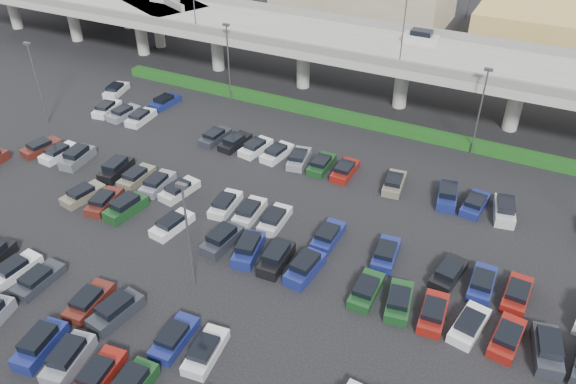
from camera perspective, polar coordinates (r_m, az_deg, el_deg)
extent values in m
plane|color=black|center=(52.65, -4.53, -4.10)|extent=(280.00, 280.00, 0.00)
cube|color=gray|center=(74.75, 8.06, 14.37)|extent=(150.00, 13.00, 1.10)
cube|color=slate|center=(68.85, 6.32, 13.62)|extent=(150.00, 0.50, 1.00)
cube|color=slate|center=(80.04, 9.71, 16.40)|extent=(150.00, 0.50, 1.00)
cylinder|color=gray|center=(113.50, -26.14, 16.35)|extent=(1.80, 1.80, 6.70)
cylinder|color=gray|center=(103.17, -20.95, 15.97)|extent=(1.80, 1.80, 6.70)
cube|color=slate|center=(102.31, -21.33, 17.62)|extent=(2.60, 9.75, 0.50)
cylinder|color=gray|center=(93.79, -14.69, 15.33)|extent=(1.80, 1.80, 6.70)
cube|color=slate|center=(92.84, -14.99, 17.16)|extent=(2.60, 9.75, 0.50)
cylinder|color=gray|center=(85.69, -7.21, 14.34)|extent=(1.80, 1.80, 6.70)
cube|color=slate|center=(84.65, -7.37, 16.34)|extent=(2.60, 9.75, 0.50)
cylinder|color=gray|center=(79.24, 1.56, 12.87)|extent=(1.80, 1.80, 6.70)
cube|color=slate|center=(78.12, 1.60, 15.01)|extent=(2.60, 9.75, 0.50)
cylinder|color=gray|center=(74.89, 11.47, 10.83)|extent=(1.80, 1.80, 6.70)
cube|color=slate|center=(73.70, 11.76, 13.06)|extent=(2.60, 9.75, 0.50)
cylinder|color=gray|center=(73.01, 22.07, 8.26)|extent=(1.80, 1.80, 6.70)
cube|color=slate|center=(71.79, 22.62, 10.50)|extent=(2.60, 9.75, 0.50)
cube|color=silver|center=(75.59, 13.35, 14.89)|extent=(4.40, 1.82, 1.05)
cube|color=black|center=(75.33, 13.43, 15.48)|extent=(2.60, 1.60, 0.65)
cylinder|color=#4E4E53|center=(77.77, -9.57, 18.58)|extent=(0.14, 0.14, 8.00)
cylinder|color=#4E4E53|center=(66.11, 11.59, 15.47)|extent=(0.14, 0.14, 8.00)
cylinder|color=gray|center=(106.79, -16.15, 17.45)|extent=(1.60, 1.60, 6.70)
cylinder|color=gray|center=(96.29, -13.04, 16.07)|extent=(1.60, 1.60, 6.70)
cube|color=#123E12|center=(71.37, 5.70, 7.63)|extent=(66.00, 1.60, 1.10)
cube|color=navy|center=(45.95, -23.84, -14.10)|extent=(2.43, 4.62, 1.05)
cube|color=black|center=(45.37, -24.08, -13.41)|extent=(1.96, 2.80, 0.65)
cube|color=gray|center=(44.32, -21.36, -15.57)|extent=(2.56, 4.65, 1.05)
cube|color=black|center=(43.72, -21.59, -14.88)|extent=(2.03, 2.84, 0.65)
cube|color=maroon|center=(42.88, -18.64, -17.22)|extent=(2.36, 4.59, 0.82)
cube|color=black|center=(42.33, -18.98, -16.86)|extent=(1.88, 2.48, 0.50)
cube|color=black|center=(40.76, -15.92, -18.05)|extent=(1.76, 2.69, 0.65)
cube|color=white|center=(53.28, -25.98, -7.14)|extent=(2.14, 4.52, 0.82)
cube|color=black|center=(52.82, -26.31, -6.75)|extent=(1.77, 2.41, 0.50)
cube|color=#272A33|center=(51.44, -23.98, -8.19)|extent=(1.87, 4.42, 0.82)
cube|color=black|center=(50.96, -24.31, -7.80)|extent=(1.63, 2.32, 0.50)
cube|color=#521C15|center=(48.02, -19.52, -10.48)|extent=(2.19, 4.54, 0.82)
cube|color=black|center=(47.50, -19.83, -10.08)|extent=(1.79, 2.43, 0.50)
cube|color=#272A33|center=(46.37, -17.05, -11.62)|extent=(2.43, 4.61, 1.05)
cube|color=black|center=(45.80, -17.22, -10.91)|extent=(1.96, 2.80, 0.65)
cube|color=navy|center=(43.68, -11.44, -14.37)|extent=(2.07, 4.50, 0.82)
cube|color=black|center=(43.12, -11.70, -13.99)|extent=(1.73, 2.39, 0.50)
cube|color=silver|center=(42.50, -8.34, -15.76)|extent=(2.31, 4.58, 0.82)
cube|color=black|center=(41.92, -8.57, -15.39)|extent=(1.85, 2.47, 0.50)
cube|color=#6F6957|center=(60.28, -20.08, -0.28)|extent=(2.55, 4.65, 0.82)
cube|color=black|center=(59.83, -20.33, 0.11)|extent=(1.97, 2.54, 0.50)
cube|color=#521C15|center=(58.52, -18.16, -0.98)|extent=(2.53, 4.64, 0.82)
cube|color=black|center=(58.07, -18.40, -0.58)|extent=(1.97, 2.54, 0.50)
cube|color=#163F1C|center=(56.79, -16.14, -1.62)|extent=(2.35, 4.59, 1.05)
cube|color=black|center=(56.32, -16.27, -0.95)|extent=(1.91, 2.78, 0.65)
cube|color=white|center=(53.77, -11.67, -3.31)|extent=(2.38, 4.60, 0.82)
cube|color=black|center=(53.28, -11.87, -2.90)|extent=(1.89, 2.49, 0.50)
cube|color=#272A33|center=(51.03, -6.71, -4.97)|extent=(2.24, 4.56, 1.05)
cube|color=black|center=(50.51, -6.77, -4.25)|extent=(1.85, 2.74, 0.65)
cube|color=navy|center=(49.87, -4.02, -5.89)|extent=(2.62, 4.66, 1.05)
cube|color=black|center=(49.34, -4.06, -5.17)|extent=(2.06, 2.86, 0.65)
cube|color=black|center=(48.83, -1.20, -6.85)|extent=(2.03, 4.48, 1.05)
cube|color=black|center=(48.29, -1.22, -6.12)|extent=(1.72, 2.67, 0.65)
cube|color=navy|center=(47.93, 1.74, -7.83)|extent=(2.19, 4.54, 1.05)
cube|color=black|center=(47.38, 1.76, -7.10)|extent=(1.82, 2.73, 0.65)
cube|color=#163F1C|center=(46.65, 7.96, -9.91)|extent=(1.86, 4.42, 0.82)
cube|color=black|center=(46.08, 7.93, -9.51)|extent=(1.62, 2.31, 0.50)
cube|color=#163F1C|center=(46.20, 11.21, -10.89)|extent=(2.51, 4.64, 0.82)
cube|color=black|center=(45.62, 11.23, -10.50)|extent=(1.95, 2.53, 0.50)
cube|color=maroon|center=(45.91, 14.54, -11.85)|extent=(2.15, 4.52, 0.82)
cube|color=black|center=(45.33, 14.59, -11.47)|extent=(1.77, 2.41, 0.50)
cube|color=white|center=(45.79, 17.92, -12.79)|extent=(2.57, 4.65, 0.82)
cube|color=black|center=(45.20, 18.02, -12.41)|extent=(1.98, 2.55, 0.50)
cube|color=maroon|center=(45.83, 21.34, -13.68)|extent=(2.31, 4.58, 0.82)
cube|color=black|center=(45.24, 21.47, -13.32)|extent=(1.85, 2.47, 0.50)
cube|color=#272A33|center=(45.95, 24.79, -14.42)|extent=(2.64, 4.67, 1.05)
cube|color=black|center=(45.38, 25.05, -13.73)|extent=(2.07, 2.86, 0.65)
cube|color=#521C15|center=(70.45, -23.75, 4.13)|extent=(2.62, 4.66, 0.82)
cube|color=black|center=(70.06, -23.99, 4.49)|extent=(2.01, 2.56, 0.50)
cube|color=white|center=(68.52, -22.21, 3.65)|extent=(2.12, 4.52, 0.82)
cube|color=black|center=(68.11, -22.44, 4.03)|extent=(1.76, 2.41, 0.50)
cube|color=#5B5D63|center=(66.59, -20.59, 3.24)|extent=(2.33, 4.59, 1.05)
cube|color=black|center=(66.19, -20.74, 3.84)|extent=(1.90, 2.77, 0.65)
cube|color=black|center=(63.02, -17.05, 2.14)|extent=(2.27, 4.57, 1.05)
cube|color=black|center=(62.61, -17.17, 2.77)|extent=(1.87, 2.75, 0.65)
cube|color=#6F6957|center=(61.41, -15.11, 1.45)|extent=(1.83, 4.40, 0.82)
cube|color=black|center=(60.96, -15.31, 1.85)|extent=(1.60, 2.30, 0.50)
cube|color=gray|center=(59.82, -13.09, 0.82)|extent=(2.08, 4.50, 0.82)
cube|color=black|center=(59.36, -13.28, 1.23)|extent=(1.73, 2.39, 0.50)
cube|color=silver|center=(58.32, -10.96, 0.15)|extent=(2.49, 4.63, 0.82)
cube|color=black|center=(57.84, -11.14, 0.56)|extent=(1.94, 2.52, 0.50)
cube|color=silver|center=(55.59, -6.37, -1.29)|extent=(2.24, 4.56, 0.82)
cube|color=black|center=(55.09, -6.52, -0.87)|extent=(1.82, 2.44, 0.50)
cube|color=silver|center=(54.39, -3.91, -2.06)|extent=(2.14, 4.52, 0.82)
cube|color=black|center=(53.88, -4.04, -1.64)|extent=(1.76, 2.41, 0.50)
cube|color=silver|center=(53.30, -1.34, -2.86)|extent=(2.04, 4.49, 0.82)
cube|color=black|center=(52.78, -1.45, -2.44)|extent=(1.72, 2.38, 0.50)
cube|color=navy|center=(51.49, 4.11, -4.53)|extent=(1.84, 4.41, 0.82)
cube|color=black|center=(50.95, 4.05, -4.11)|extent=(1.61, 2.31, 0.50)
cube|color=navy|center=(50.23, 9.91, -6.25)|extent=(2.25, 4.56, 0.82)
cube|color=black|center=(49.67, 9.91, -5.84)|extent=(1.82, 2.45, 0.50)
cube|color=black|center=(49.54, 15.99, -7.98)|extent=(2.54, 4.65, 0.82)
cube|color=black|center=(48.98, 16.05, -7.58)|extent=(1.97, 2.54, 0.50)
cube|color=navy|center=(49.43, 19.09, -8.82)|extent=(1.88, 4.42, 0.82)
cube|color=black|center=(48.86, 19.19, -8.43)|extent=(1.63, 2.32, 0.50)
cube|color=maroon|center=(49.47, 22.21, -9.64)|extent=(2.05, 4.49, 0.82)
cube|color=black|center=(48.90, 22.34, -9.26)|extent=(1.72, 2.38, 0.50)
cube|color=white|center=(76.82, -17.90, 8.00)|extent=(2.52, 4.64, 0.82)
cube|color=black|center=(76.43, -18.08, 8.36)|extent=(1.96, 2.53, 0.50)
cube|color=gray|center=(75.05, -16.34, 7.65)|extent=(2.21, 4.55, 0.82)
cube|color=black|center=(74.65, -16.52, 8.01)|extent=(1.80, 2.44, 0.50)
cube|color=silver|center=(73.34, -14.70, 7.28)|extent=(2.06, 4.49, 0.82)
cube|color=black|center=(72.93, -14.87, 7.65)|extent=(1.73, 2.38, 0.50)
cube|color=#272A33|center=(67.21, -7.41, 5.53)|extent=(2.15, 4.52, 0.82)
cube|color=black|center=(66.76, -7.54, 5.93)|extent=(1.77, 2.41, 0.50)
cube|color=black|center=(65.87, -5.39, 5.03)|extent=(2.33, 4.58, 0.82)
cube|color=black|center=(65.42, -5.51, 5.43)|extent=(1.86, 2.47, 0.50)
cube|color=white|center=(64.62, -3.30, 4.50)|extent=(2.43, 4.61, 0.82)
cube|color=black|center=(64.16, -3.40, 4.91)|extent=(1.91, 2.50, 0.50)
cube|color=white|center=(63.47, -1.13, 3.95)|extent=(2.37, 4.60, 0.82)
cube|color=black|center=(63.00, -1.22, 4.36)|extent=(1.89, 2.49, 0.50)
cube|color=gray|center=(62.42, 1.12, 3.37)|extent=(2.59, 4.66, 0.82)
cube|color=black|center=(61.94, 1.04, 3.78)|extent=(1.99, 2.55, 0.50)
cube|color=#163F1C|center=(61.47, 3.43, 2.76)|extent=(1.89, 4.43, 0.82)
cube|color=black|center=(60.99, 3.38, 3.18)|extent=(1.64, 2.33, 0.50)
cube|color=maroon|center=(60.64, 5.81, 2.14)|extent=(1.84, 4.41, 0.82)
cube|color=black|center=(60.14, 5.77, 2.55)|extent=(1.61, 2.31, 0.50)
cube|color=#6F6957|center=(59.31, 10.74, 0.83)|extent=(2.31, 4.58, 0.82)
cube|color=black|center=(58.81, 10.75, 1.24)|extent=(1.85, 2.47, 0.50)
cube|color=navy|center=(58.41, 15.87, -0.44)|extent=(2.50, 4.63, 1.05)
cube|color=black|center=(57.96, 16.00, 0.22)|extent=(2.00, 2.82, 0.65)
cube|color=navy|center=(58.25, 18.45, -1.23)|extent=(2.29, 4.57, 0.82)
cube|color=black|center=(57.73, 18.53, -0.83)|extent=(1.84, 2.46, 0.50)
cube|color=silver|center=(58.09, 21.09, -1.83)|extent=(2.64, 4.67, 1.05)
cube|color=black|center=(57.63, 21.26, -1.18)|extent=(2.07, 2.86, 0.65)
cube|color=white|center=(81.80, -17.03, 9.82)|extent=(2.73, 4.69, 0.82)
cube|color=black|center=(81.43, -17.20, 10.17)|extent=(2.06, 2.59, 0.50)
cube|color=navy|center=(76.72, -12.36, 8.88)|extent=(2.27, 4.57, 0.82)
cube|color=black|center=(76.32, -12.51, 9.25)|extent=(1.84, 2.46, 0.50)
cylinder|color=#4E4E53|center=(74.99, -24.04, 9.88)|extent=(0.18, 0.18, 10.00)
cube|color=#4E4E53|center=(73.22, -25.00, 13.50)|extent=(0.90, 0.38, 0.30)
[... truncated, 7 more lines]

